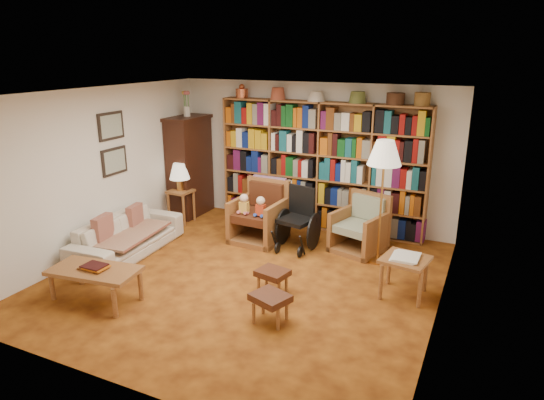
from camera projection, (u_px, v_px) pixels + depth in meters
The scene contains 23 objects.
floor at pixel (247, 277), 6.70m from camera, with size 5.00×5.00×0.00m, color #B1631B.
ceiling at pixel (244, 93), 5.96m from camera, with size 5.00×5.00×0.00m, color silver.
wall_back at pixel (313, 155), 8.49m from camera, with size 5.00×5.00×0.00m, color white.
wall_front at pixel (109, 263), 4.17m from camera, with size 5.00×5.00×0.00m, color white.
wall_left at pixel (100, 171), 7.34m from camera, with size 5.00×5.00×0.00m, color white.
wall_right at pixel (446, 217), 5.32m from camera, with size 5.00×5.00×0.00m, color white.
bookshelf at pixel (320, 162), 8.29m from camera, with size 3.60×0.30×2.42m.
curio_cabinet at pixel (190, 165), 9.06m from camera, with size 0.50×0.95×2.40m.
framed_pictures at pixel (113, 144), 7.48m from camera, with size 0.03×0.52×0.97m.
sofa at pixel (127, 236), 7.42m from camera, with size 0.77×1.96×0.57m, color beige.
sofa_throw at pixel (130, 236), 7.39m from camera, with size 0.69×1.29×0.04m, color beige.
cushion_left at pixel (135, 218), 7.72m from camera, with size 0.11×0.35×0.35m, color maroon.
cushion_right at pixel (103, 232), 7.12m from camera, with size 0.12×0.38×0.38m, color maroon.
side_table_lamp at pixel (181, 199), 8.76m from camera, with size 0.42×0.42×0.60m.
table_lamp at pixel (179, 172), 8.61m from camera, with size 0.36×0.36×0.50m.
armchair_leather at pixel (261, 215), 7.99m from camera, with size 0.81×0.87×0.99m.
armchair_sage at pixel (360, 228), 7.58m from camera, with size 0.91×0.91×0.88m.
wheelchair at pixel (298, 220), 7.64m from camera, with size 0.56×0.77×0.97m.
floor_lamp at pixel (384, 158), 6.76m from camera, with size 0.48×0.48×1.82m.
side_table_papers at pixel (405, 263), 6.09m from camera, with size 0.63×0.63×0.55m.
footstool_a at pixel (273, 274), 6.19m from camera, with size 0.44×0.39×0.32m.
footstool_b at pixel (270, 300), 5.53m from camera, with size 0.50×0.46×0.35m.
coffee_table at pixel (95, 272), 6.00m from camera, with size 1.17×0.69×0.48m.
Camera 1 is at (2.89, -5.36, 3.00)m, focal length 32.00 mm.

